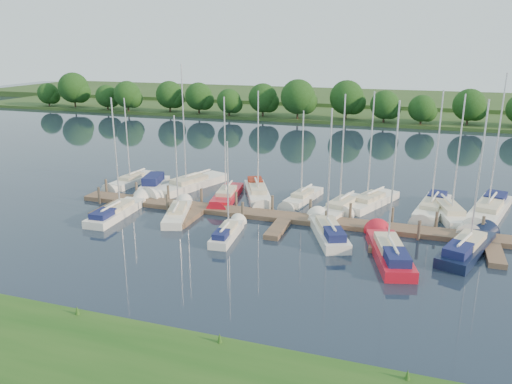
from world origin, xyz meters
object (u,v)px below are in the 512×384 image
(sailboat_n_5, at_px, (302,199))
(dock, at_px, (285,220))
(sailboat_n_0, at_px, (132,182))
(sailboat_s_2, at_px, (227,234))
(motorboat, at_px, (153,186))

(sailboat_n_5, bearing_deg, dock, 100.13)
(sailboat_n_0, xyz_separation_m, sailboat_s_2, (15.36, -10.93, 0.04))
(sailboat_n_0, distance_m, sailboat_s_2, 18.85)
(sailboat_n_5, distance_m, sailboat_s_2, 11.35)
(sailboat_s_2, bearing_deg, sailboat_n_0, 139.63)
(sailboat_n_0, xyz_separation_m, motorboat, (3.20, -1.10, 0.10))
(motorboat, xyz_separation_m, sailboat_s_2, (12.16, -9.83, -0.06))
(dock, distance_m, sailboat_s_2, 5.83)
(sailboat_n_5, xyz_separation_m, sailboat_s_2, (-3.42, -10.82, 0.04))
(dock, relative_size, sailboat_s_2, 5.08)
(dock, xyz_separation_m, motorboat, (-15.54, 5.08, 0.17))
(dock, bearing_deg, motorboat, 161.90)
(sailboat_n_5, bearing_deg, sailboat_n_0, 10.21)
(motorboat, bearing_deg, dock, 149.46)
(dock, xyz_separation_m, sailboat_n_0, (-18.74, 6.18, 0.07))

